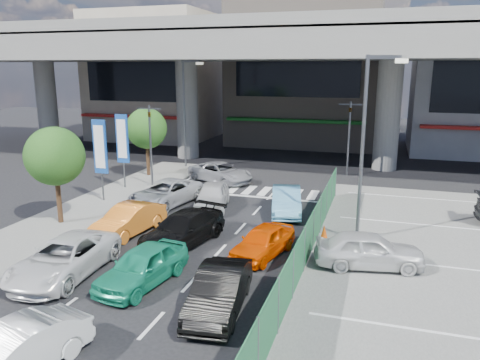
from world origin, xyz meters
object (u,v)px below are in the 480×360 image
(traffic_light_left, at_px, (150,126))
(signboard_far, at_px, (122,141))
(taxi_orange_left, at_px, (129,220))
(sedan_white_front_mid, at_px, (212,196))
(traffic_light_right, at_px, (350,120))
(traffic_cone, at_px, (324,232))
(wagon_silver_front_left, at_px, (165,193))
(sedan_black_mid, at_px, (183,229))
(street_lamp_left, at_px, (186,105))
(signboard_near, at_px, (100,149))
(taxi_teal_mid, at_px, (142,266))
(sedan_white_mid_left, at_px, (64,258))
(tree_far, at_px, (147,129))
(hatch_black_mid_right, at_px, (219,291))
(tree_near, at_px, (55,156))
(parked_sedan_white, at_px, (369,250))
(taxi_orange_right, at_px, (263,241))
(street_lamp_right, at_px, (368,134))
(crossing_wagon_silver, at_px, (221,172))
(hatch_white_back_mid, at_px, (14,352))
(kei_truck_front_right, at_px, (286,201))

(traffic_light_left, xyz_separation_m, signboard_far, (-1.40, -1.01, -0.87))
(taxi_orange_left, relative_size, sedan_white_front_mid, 1.02)
(traffic_light_right, distance_m, traffic_cone, 13.84)
(wagon_silver_front_left, bearing_deg, sedan_black_mid, -45.66)
(street_lamp_left, height_order, signboard_near, street_lamp_left)
(traffic_light_right, distance_m, sedan_black_mid, 16.96)
(traffic_light_right, bearing_deg, wagon_silver_front_left, -130.84)
(taxi_teal_mid, bearing_deg, wagon_silver_front_left, 120.68)
(wagon_silver_front_left, bearing_deg, traffic_cone, -6.34)
(sedan_white_mid_left, height_order, wagon_silver_front_left, same)
(wagon_silver_front_left, height_order, sedan_white_front_mid, same)
(street_lamp_left, relative_size, tree_far, 1.67)
(hatch_black_mid_right, distance_m, wagon_silver_front_left, 12.16)
(tree_near, bearing_deg, parked_sedan_white, -3.34)
(sedan_white_mid_left, distance_m, hatch_black_mid_right, 6.35)
(traffic_light_left, distance_m, parked_sedan_white, 16.70)
(taxi_teal_mid, xyz_separation_m, taxi_orange_left, (-3.12, 4.41, -0.01))
(traffic_light_left, xyz_separation_m, taxi_orange_right, (9.64, -8.86, -3.31))
(traffic_light_right, xyz_separation_m, traffic_cone, (0.10, -13.38, -3.55))
(signboard_near, distance_m, taxi_orange_left, 6.32)
(sedan_black_mid, xyz_separation_m, sedan_white_front_mid, (-0.66, 5.37, 0.00))
(traffic_light_right, relative_size, taxi_orange_left, 1.26)
(sedan_white_front_mid, bearing_deg, street_lamp_right, -31.55)
(taxi_orange_left, bearing_deg, street_lamp_left, 110.80)
(tree_far, distance_m, taxi_orange_right, 16.22)
(street_lamp_left, xyz_separation_m, traffic_cone, (11.93, -12.38, -4.38))
(crossing_wagon_silver, bearing_deg, taxi_teal_mid, -145.91)
(traffic_light_right, xyz_separation_m, parked_sedan_white, (2.10, -15.85, -3.18))
(traffic_light_right, bearing_deg, crossing_wagon_silver, -150.79)
(signboard_far, height_order, tree_far, tree_far)
(parked_sedan_white, bearing_deg, signboard_near, 61.19)
(signboard_far, relative_size, wagon_silver_front_left, 0.95)
(traffic_light_left, distance_m, crossing_wagon_silver, 5.61)
(taxi_teal_mid, relative_size, sedan_white_front_mid, 1.00)
(sedan_white_front_mid, bearing_deg, sedan_white_mid_left, -115.79)
(signboard_far, bearing_deg, traffic_light_left, 35.70)
(traffic_light_left, relative_size, wagon_silver_front_left, 1.05)
(parked_sedan_white, bearing_deg, hatch_black_mid_right, 126.63)
(taxi_orange_left, bearing_deg, signboard_near, 142.38)
(hatch_white_back_mid, distance_m, traffic_cone, 13.23)
(signboard_near, relative_size, kei_truck_front_right, 1.12)
(kei_truck_front_right, height_order, parked_sedan_white, parked_sedan_white)
(hatch_black_mid_right, distance_m, sedan_white_front_mid, 11.09)
(sedan_white_mid_left, bearing_deg, crossing_wagon_silver, 84.83)
(tree_near, height_order, taxi_orange_left, tree_near)
(sedan_white_front_mid, height_order, traffic_cone, sedan_white_front_mid)
(sedan_white_mid_left, bearing_deg, wagon_silver_front_left, 90.22)
(parked_sedan_white, bearing_deg, taxi_orange_right, 79.41)
(tree_near, distance_m, tree_far, 10.53)
(street_lamp_right, bearing_deg, sedan_black_mid, -160.31)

